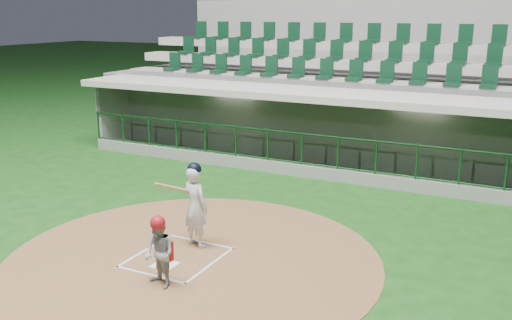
# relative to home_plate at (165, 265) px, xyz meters

# --- Properties ---
(ground) EXTENTS (120.00, 120.00, 0.00)m
(ground) POSITION_rel_home_plate_xyz_m (0.00, 0.70, -0.02)
(ground) COLOR #133F12
(ground) RESTS_ON ground
(dirt_circle) EXTENTS (7.20, 7.20, 0.01)m
(dirt_circle) POSITION_rel_home_plate_xyz_m (0.30, 0.50, -0.02)
(dirt_circle) COLOR brown
(dirt_circle) RESTS_ON ground
(home_plate) EXTENTS (0.43, 0.43, 0.02)m
(home_plate) POSITION_rel_home_plate_xyz_m (0.00, 0.00, 0.00)
(home_plate) COLOR white
(home_plate) RESTS_ON dirt_circle
(batter_box_chalk) EXTENTS (1.55, 1.80, 0.01)m
(batter_box_chalk) POSITION_rel_home_plate_xyz_m (0.00, 0.40, -0.00)
(batter_box_chalk) COLOR white
(batter_box_chalk) RESTS_ON ground
(dugout_structure) EXTENTS (16.40, 3.70, 3.00)m
(dugout_structure) POSITION_rel_home_plate_xyz_m (0.10, 8.53, 0.94)
(dugout_structure) COLOR gray
(dugout_structure) RESTS_ON ground
(seating_deck) EXTENTS (17.00, 6.72, 5.15)m
(seating_deck) POSITION_rel_home_plate_xyz_m (0.00, 11.61, 1.40)
(seating_deck) COLOR slate
(seating_deck) RESTS_ON ground
(batter) EXTENTS (0.88, 0.91, 1.74)m
(batter) POSITION_rel_home_plate_xyz_m (0.01, 1.07, 0.86)
(batter) COLOR silver
(batter) RESTS_ON dirt_circle
(catcher) EXTENTS (0.71, 0.63, 1.29)m
(catcher) POSITION_rel_home_plate_xyz_m (0.41, -0.70, 0.62)
(catcher) COLOR gray
(catcher) RESTS_ON dirt_circle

